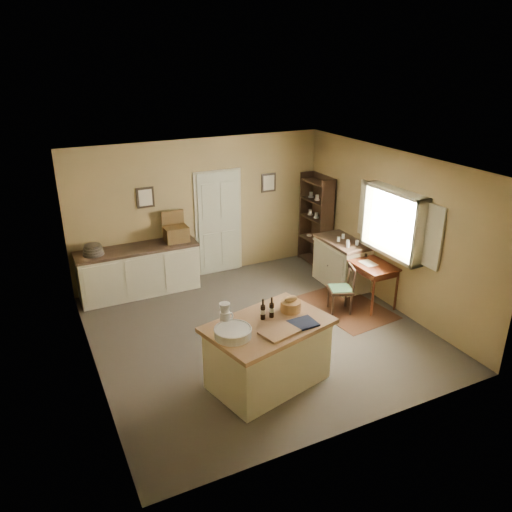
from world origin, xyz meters
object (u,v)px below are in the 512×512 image
Objects in this scene: work_island at (267,352)px; shelving_unit at (318,220)px; desk_chair at (340,290)px; sideboard at (139,269)px; writing_desk at (370,268)px; right_cabinet at (342,262)px.

work_island is 0.95× the size of shelving_unit.
sideboard is at bearing 162.23° from desk_chair.
work_island is at bearing -129.08° from desk_chair.
writing_desk is 0.70m from desk_chair.
right_cabinet is at bearing 90.01° from writing_desk.
writing_desk is at bearing 11.87° from work_island.
writing_desk is 1.97m from shelving_unit.
right_cabinet is (3.54, -1.32, -0.02)m from sideboard.
work_island is 2.16× the size of desk_chair.
writing_desk is 0.51× the size of shelving_unit.
right_cabinet reaches higher than desk_chair.
right_cabinet is at bearing 73.53° from desk_chair.
shelving_unit is at bearing 82.38° from right_cabinet.
work_island is 3.41m from right_cabinet.
sideboard is at bearing 148.78° from writing_desk.
work_island is 0.82× the size of sideboard.
writing_desk is 1.15× the size of desk_chair.
sideboard reaches higher than right_cabinet.
shelving_unit is (3.69, -0.20, 0.46)m from sideboard.
shelving_unit is (0.15, 1.12, 0.48)m from right_cabinet.
work_island is 2.97m from writing_desk.
right_cabinet is at bearing -97.62° from shelving_unit.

